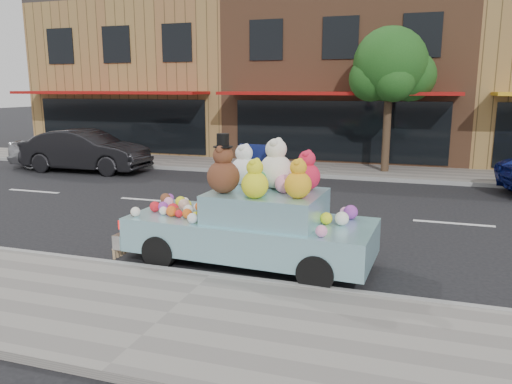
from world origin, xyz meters
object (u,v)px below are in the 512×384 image
at_px(car_dark, 86,151).
at_px(art_car, 252,220).
at_px(street_tree, 391,71).
at_px(car_silver, 67,149).

bearing_deg(car_dark, art_car, -132.01).
relative_size(street_tree, car_silver, 1.23).
xyz_separation_m(street_tree, car_silver, (-12.21, -2.18, -2.97)).
xyz_separation_m(car_dark, art_car, (9.15, -7.69, 0.04)).
distance_m(street_tree, car_silver, 12.76).
bearing_deg(car_dark, street_tree, -76.93).
height_order(car_silver, art_car, art_car).
bearing_deg(art_car, street_tree, 84.43).
relative_size(street_tree, art_car, 1.14).
distance_m(car_silver, car_dark, 1.60).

